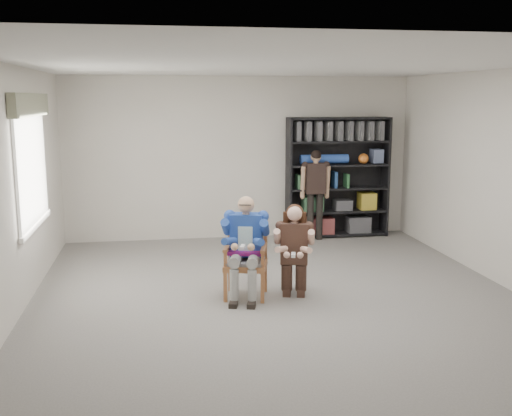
{
  "coord_description": "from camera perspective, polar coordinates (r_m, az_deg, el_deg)",
  "views": [
    {
      "loc": [
        -1.42,
        -6.78,
        2.43
      ],
      "look_at": [
        -0.2,
        0.6,
        1.05
      ],
      "focal_mm": 42.0,
      "sensor_mm": 36.0,
      "label": 1
    }
  ],
  "objects": [
    {
      "name": "kneeling_woman",
      "position": [
        7.33,
        3.65,
        -4.18
      ],
      "size": [
        0.67,
        0.88,
        1.16
      ],
      "primitive_type": null,
      "rotation": [
        0.0,
        0.0,
        -0.26
      ],
      "color": "#38271D",
      "rests_on": "floor"
    },
    {
      "name": "bookshelf",
      "position": [
        10.62,
        7.78,
        2.89
      ],
      "size": [
        1.8,
        0.38,
        2.1
      ],
      "primitive_type": null,
      "color": "black",
      "rests_on": "floor"
    },
    {
      "name": "floor",
      "position": [
        7.34,
        2.34,
        -8.89
      ],
      "size": [
        6.0,
        7.0,
        0.01
      ],
      "primitive_type": "cube",
      "color": "slate",
      "rests_on": "ground"
    },
    {
      "name": "window_left",
      "position": [
        7.96,
        -20.47,
        4.03
      ],
      "size": [
        0.16,
        2.0,
        1.75
      ],
      "primitive_type": null,
      "color": "white",
      "rests_on": "room_shell"
    },
    {
      "name": "seated_man",
      "position": [
        7.33,
        -0.99,
        -3.74
      ],
      "size": [
        0.72,
        0.87,
        1.27
      ],
      "primitive_type": null,
      "rotation": [
        0.0,
        0.0,
        -0.26
      ],
      "color": "navy",
      "rests_on": "floor"
    },
    {
      "name": "standing_man",
      "position": [
        10.34,
        5.66,
        1.23
      ],
      "size": [
        0.49,
        0.29,
        1.56
      ],
      "primitive_type": null,
      "rotation": [
        0.0,
        0.0,
        -0.04
      ],
      "color": "black",
      "rests_on": "floor"
    },
    {
      "name": "armchair",
      "position": [
        7.36,
        -0.98,
        -4.84
      ],
      "size": [
        0.69,
        0.67,
        0.98
      ],
      "primitive_type": null,
      "rotation": [
        0.0,
        0.0,
        -0.26
      ],
      "color": "#A76234",
      "rests_on": "floor"
    },
    {
      "name": "room_shell",
      "position": [
        7.0,
        2.42,
        1.99
      ],
      "size": [
        6.0,
        7.0,
        2.8
      ],
      "primitive_type": null,
      "color": "beige",
      "rests_on": "ground"
    }
  ]
}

